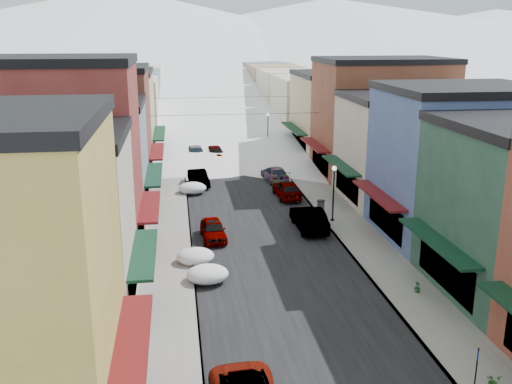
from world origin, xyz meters
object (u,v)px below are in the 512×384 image
object	(u,v)px
car_green_sedan	(309,218)
trash_can	(321,207)
streetlamp_near	(334,186)
car_dark_hatch	(199,178)
car_silver_sedan	(213,230)

from	to	relation	value
car_green_sedan	trash_can	world-z (taller)	car_green_sedan
trash_can	streetlamp_near	distance (m)	2.84
car_green_sedan	streetlamp_near	world-z (taller)	streetlamp_near
trash_can	car_green_sedan	bearing A→B (deg)	-118.35
car_dark_hatch	car_green_sedan	bearing A→B (deg)	-68.80
trash_can	streetlamp_near	size ratio (longest dim) A/B	0.25
trash_can	car_dark_hatch	bearing A→B (deg)	131.15
car_green_sedan	car_dark_hatch	bearing A→B (deg)	-62.73
streetlamp_near	car_green_sedan	bearing A→B (deg)	-148.64
car_dark_hatch	trash_can	bearing A→B (deg)	-56.22
car_dark_hatch	car_green_sedan	size ratio (longest dim) A/B	0.83
car_green_sedan	streetlamp_near	distance (m)	3.19
car_dark_hatch	trash_can	world-z (taller)	car_dark_hatch
car_silver_sedan	car_green_sedan	distance (m)	7.08
trash_can	streetlamp_near	world-z (taller)	streetlamp_near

